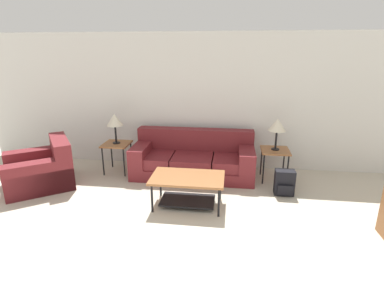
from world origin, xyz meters
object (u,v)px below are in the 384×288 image
(couch, at_px, (194,160))
(table_lamp_right, at_px, (277,125))
(coffee_table, at_px, (188,184))
(backpack, at_px, (284,183))
(side_table_right, at_px, (275,153))
(armchair, at_px, (42,170))
(side_table_left, at_px, (117,146))
(table_lamp_left, at_px, (115,120))

(couch, distance_m, table_lamp_right, 1.64)
(coffee_table, bearing_deg, couch, 93.05)
(coffee_table, relative_size, backpack, 2.60)
(side_table_right, xyz_separation_m, table_lamp_right, (-0.00, 0.00, 0.51))
(armchair, height_order, backpack, armchair)
(armchair, bearing_deg, side_table_left, 35.20)
(table_lamp_left, bearing_deg, backpack, -10.86)
(couch, distance_m, backpack, 1.70)
(side_table_left, bearing_deg, coffee_table, -36.85)
(couch, height_order, side_table_right, couch)
(armchair, bearing_deg, backpack, 2.47)
(armchair, relative_size, table_lamp_left, 2.52)
(side_table_right, relative_size, table_lamp_right, 1.01)
(side_table_left, bearing_deg, table_lamp_left, 63.43)
(couch, xyz_separation_m, coffee_table, (0.06, -1.21, 0.05))
(backpack, bearing_deg, side_table_left, 169.14)
(side_table_right, bearing_deg, couch, 177.90)
(table_lamp_left, xyz_separation_m, backpack, (3.04, -0.58, -0.82))
(armchair, bearing_deg, table_lamp_right, 10.72)
(table_lamp_left, bearing_deg, side_table_left, -116.57)
(couch, height_order, armchair, couch)
(armchair, height_order, table_lamp_right, table_lamp_right)
(side_table_left, height_order, backpack, side_table_left)
(couch, xyz_separation_m, armchair, (-2.55, -0.82, -0.01))
(side_table_right, relative_size, table_lamp_left, 1.01)
(side_table_left, relative_size, table_lamp_left, 1.01)
(table_lamp_right, bearing_deg, table_lamp_left, 180.00)
(coffee_table, distance_m, side_table_left, 1.93)
(table_lamp_left, bearing_deg, armchair, -144.80)
(side_table_left, xyz_separation_m, table_lamp_right, (2.94, 0.00, 0.51))
(side_table_right, relative_size, backpack, 1.38)
(table_lamp_left, relative_size, table_lamp_right, 1.00)
(side_table_left, bearing_deg, table_lamp_right, 0.00)
(table_lamp_left, bearing_deg, coffee_table, -36.85)
(armchair, relative_size, backpack, 3.43)
(couch, relative_size, table_lamp_right, 3.93)
(armchair, xyz_separation_m, table_lamp_left, (1.08, 0.76, 0.74))
(armchair, bearing_deg, coffee_table, -8.47)
(table_lamp_right, distance_m, backpack, 1.01)
(couch, bearing_deg, side_table_left, -177.89)
(armchair, distance_m, table_lamp_left, 1.51)
(couch, distance_m, armchair, 2.68)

